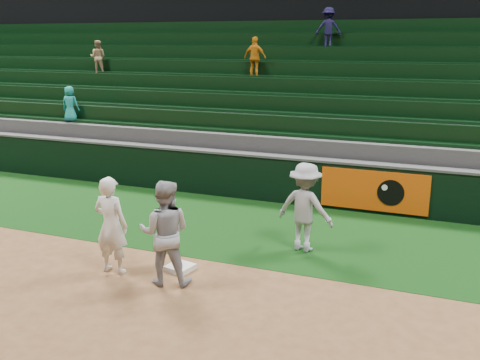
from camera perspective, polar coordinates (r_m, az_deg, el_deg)
name	(u,v)px	position (r m, az deg, el deg)	size (l,w,h in m)	color
ground	(167,276)	(10.03, -7.80, -10.06)	(70.00, 70.00, 0.00)	brown
foul_grass	(230,224)	(12.53, -1.11, -4.75)	(36.00, 4.20, 0.01)	black
first_base	(180,268)	(10.20, -6.41, -9.27)	(0.44, 0.44, 0.10)	white
first_baseman	(111,225)	(10.03, -13.58, -4.72)	(0.67, 0.44, 1.83)	white
baserunner	(165,233)	(9.40, -8.01, -5.60)	(0.91, 0.71, 1.88)	#989AA2
base_coach	(305,207)	(10.83, 6.95, -2.91)	(1.18, 0.68, 1.82)	#9699A3
field_wall	(262,177)	(14.30, 2.35, 0.36)	(36.00, 0.45, 1.25)	black
stadium_seating	(299,118)	(17.64, 6.36, 6.57)	(36.00, 5.95, 5.20)	#343437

